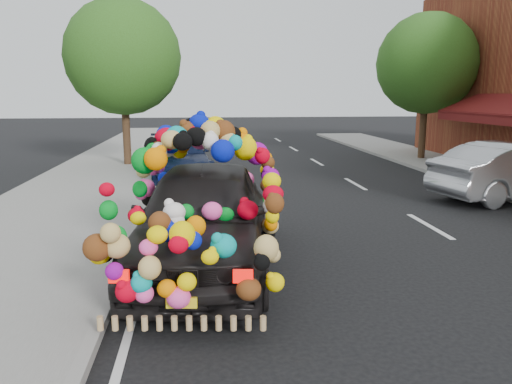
{
  "coord_description": "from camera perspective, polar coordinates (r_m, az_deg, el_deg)",
  "views": [
    {
      "loc": [
        -1.16,
        -9.58,
        2.71
      ],
      "look_at": [
        -0.04,
        0.04,
        0.8
      ],
      "focal_mm": 35.0,
      "sensor_mm": 36.0,
      "label": 1
    }
  ],
  "objects": [
    {
      "name": "sidewalk",
      "position": [
        10.42,
        -24.02,
        -4.57
      ],
      "size": [
        4.0,
        60.0,
        0.12
      ],
      "primitive_type": "cube",
      "color": "gray",
      "rests_on": "ground"
    },
    {
      "name": "tree_far_b",
      "position": [
        21.65,
        18.96,
        13.69
      ],
      "size": [
        4.0,
        4.0,
        5.9
      ],
      "color": "#332114",
      "rests_on": "ground"
    },
    {
      "name": "tree_near_sidewalk",
      "position": [
        19.31,
        -14.99,
        14.68
      ],
      "size": [
        4.2,
        4.2,
        6.13
      ],
      "color": "#332114",
      "rests_on": "ground"
    },
    {
      "name": "lane_markings",
      "position": [
        11.03,
        19.18,
        -3.68
      ],
      "size": [
        6.0,
        50.0,
        0.01
      ],
      "primitive_type": null,
      "color": "silver",
      "rests_on": "ground"
    },
    {
      "name": "kerb",
      "position": [
        10.01,
        -13.28,
        -4.48
      ],
      "size": [
        0.15,
        60.0,
        0.13
      ],
      "primitive_type": "cube",
      "color": "gray",
      "rests_on": "ground"
    },
    {
      "name": "plush_art_car",
      "position": [
        7.75,
        -6.03,
        -0.16
      ],
      "size": [
        2.9,
        5.33,
        2.32
      ],
      "rotation": [
        0.0,
        0.0,
        -0.11
      ],
      "color": "black",
      "rests_on": "ground"
    },
    {
      "name": "ground",
      "position": [
        10.02,
        0.24,
        -4.54
      ],
      "size": [
        100.0,
        100.0,
        0.0
      ],
      "primitive_type": "plane",
      "color": "black",
      "rests_on": "ground"
    },
    {
      "name": "navy_sedan",
      "position": [
        16.54,
        -8.84,
        3.94
      ],
      "size": [
        2.44,
        4.84,
        1.35
      ],
      "primitive_type": "imported",
      "rotation": [
        0.0,
        0.0,
        0.12
      ],
      "color": "black",
      "rests_on": "ground"
    }
  ]
}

